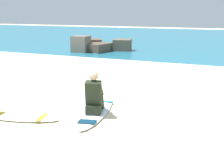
{
  "coord_description": "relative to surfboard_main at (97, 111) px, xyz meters",
  "views": [
    {
      "loc": [
        3.7,
        -5.8,
        2.29
      ],
      "look_at": [
        0.18,
        1.71,
        0.55
      ],
      "focal_mm": 51.96,
      "sensor_mm": 36.0,
      "label": 1
    }
  ],
  "objects": [
    {
      "name": "breaking_foam",
      "position": [
        -0.36,
        6.73,
        0.02
      ],
      "size": [
        80.0,
        0.9,
        0.11
      ],
      "primitive_type": "cube",
      "color": "white",
      "rests_on": "ground"
    },
    {
      "name": "sea",
      "position": [
        -0.36,
        20.43,
        0.01
      ],
      "size": [
        80.0,
        28.0,
        0.1
      ],
      "primitive_type": "cube",
      "color": "teal",
      "rests_on": "ground"
    },
    {
      "name": "ground_plane",
      "position": [
        -0.36,
        -0.51,
        -0.04
      ],
      "size": [
        80.0,
        80.0,
        0.0
      ],
      "primitive_type": "plane",
      "color": "beige"
    },
    {
      "name": "surfer_seated",
      "position": [
        0.03,
        -0.18,
        0.4
      ],
      "size": [
        0.54,
        0.77,
        0.95
      ],
      "color": "black",
      "rests_on": "surfboard_main"
    },
    {
      "name": "rock_outcrop_distant",
      "position": [
        -5.16,
        9.95,
        0.32
      ],
      "size": [
        3.51,
        2.92,
        0.97
      ],
      "color": "brown",
      "rests_on": "ground"
    },
    {
      "name": "surfboard_main",
      "position": [
        0.0,
        0.0,
        0.0
      ],
      "size": [
        1.11,
        2.63,
        0.08
      ],
      "color": "silver",
      "rests_on": "ground"
    },
    {
      "name": "surfboard_spare_near",
      "position": [
        -1.3,
        -1.09,
        0.0
      ],
      "size": [
        1.83,
        0.92,
        0.08
      ],
      "color": "white",
      "rests_on": "ground"
    }
  ]
}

